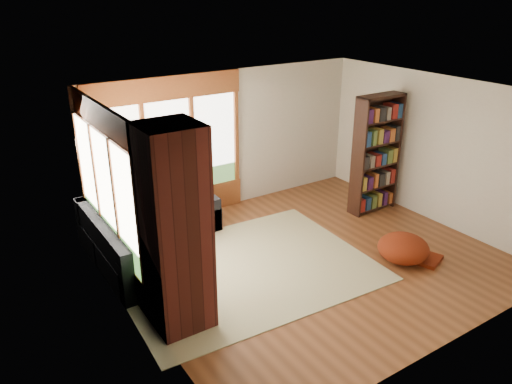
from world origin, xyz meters
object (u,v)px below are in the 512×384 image
area_rug (245,269)px  bookshelf (376,154)px  sectional_sofa (151,230)px  dog_tan (168,201)px  brick_chimney (175,231)px  dog_brindle (143,231)px  pouf (403,247)px

area_rug → bookshelf: bookshelf is taller
sectional_sofa → dog_tan: bearing=-25.9°
sectional_sofa → area_rug: sectional_sofa is taller
brick_chimney → dog_brindle: size_ratio=2.95×
sectional_sofa → area_rug: bearing=-59.4°
bookshelf → dog_brindle: bearing=178.9°
dog_tan → brick_chimney: bearing=-120.9°
area_rug → pouf: 2.47m
pouf → dog_tan: bearing=139.4°
pouf → area_rug: bearing=153.0°
brick_chimney → pouf: bearing=-8.0°
brick_chimney → pouf: brick_chimney is taller
dog_tan → area_rug: bearing=-74.4°
sectional_sofa → bookshelf: size_ratio=1.00×
dog_brindle → area_rug: bearing=-129.4°
sectional_sofa → pouf: size_ratio=2.79×
pouf → dog_brindle: dog_brindle is taller
brick_chimney → sectional_sofa: brick_chimney is taller
pouf → dog_tan: dog_tan is taller
pouf → brick_chimney: bearing=172.0°
area_rug → dog_brindle: size_ratio=4.21×
sectional_sofa → pouf: (3.10, -2.55, -0.08)m
brick_chimney → pouf: size_ratio=3.30×
brick_chimney → pouf: 3.74m
pouf → sectional_sofa: bearing=140.6°
sectional_sofa → dog_tan: dog_tan is taller
sectional_sofa → pouf: bearing=-41.3°
bookshelf → brick_chimney: bearing=-165.8°
area_rug → dog_tan: bearing=115.9°
pouf → dog_brindle: size_ratio=0.89×
sectional_sofa → bookshelf: bearing=-14.3°
brick_chimney → bookshelf: brick_chimney is taller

